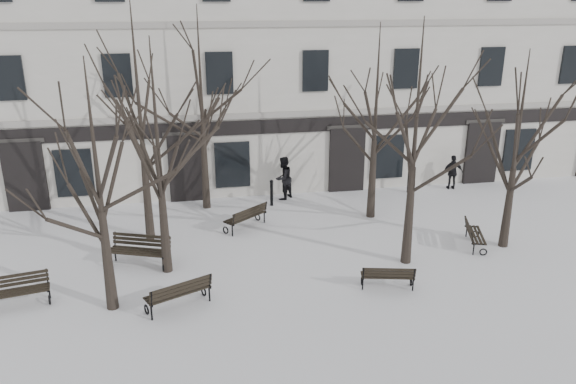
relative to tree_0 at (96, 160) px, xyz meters
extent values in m
plane|color=white|center=(5.81, 0.63, -4.38)|extent=(100.00, 100.00, 0.00)
cube|color=silver|center=(5.81, 13.63, 1.12)|extent=(40.00, 10.00, 11.00)
cube|color=#A39D95|center=(5.81, 8.60, -0.78)|extent=(40.00, 0.12, 0.25)
cube|color=#A39D95|center=(5.81, 8.60, 2.92)|extent=(40.00, 0.12, 0.25)
cube|color=black|center=(5.81, 8.59, -1.28)|extent=(40.00, 0.10, 0.60)
cube|color=black|center=(-4.19, 8.57, -2.93)|extent=(1.60, 0.22, 2.90)
cube|color=#2D2B28|center=(-4.19, 8.53, -1.43)|extent=(1.90, 0.08, 0.18)
cube|color=black|center=(-2.29, 8.58, -2.88)|extent=(1.50, 0.14, 2.00)
cube|color=black|center=(2.31, 8.57, -2.93)|extent=(1.60, 0.22, 2.90)
cube|color=#2D2B28|center=(2.31, 8.53, -1.43)|extent=(1.90, 0.08, 0.18)
cube|color=black|center=(4.21, 8.58, -2.88)|extent=(1.50, 0.14, 2.00)
cube|color=black|center=(9.31, 8.57, -2.93)|extent=(1.60, 0.22, 2.90)
cube|color=#2D2B28|center=(9.31, 8.53, -1.43)|extent=(1.90, 0.08, 0.18)
cube|color=black|center=(11.21, 8.58, -2.88)|extent=(1.50, 0.14, 2.00)
cube|color=black|center=(15.81, 8.57, -2.93)|extent=(1.60, 0.22, 2.90)
cube|color=#2D2B28|center=(15.81, 8.53, -1.43)|extent=(1.90, 0.08, 0.18)
cube|color=black|center=(17.71, 8.58, -2.88)|extent=(1.50, 0.14, 2.00)
cube|color=black|center=(-4.19, 8.58, 1.02)|extent=(1.10, 0.14, 1.70)
cube|color=black|center=(-0.19, 8.58, 1.02)|extent=(1.10, 0.14, 1.70)
cube|color=black|center=(3.81, 8.58, 1.02)|extent=(1.10, 0.14, 1.70)
cube|color=black|center=(7.81, 8.58, 1.02)|extent=(1.10, 0.14, 1.70)
cube|color=black|center=(11.81, 8.58, 1.02)|extent=(1.10, 0.14, 1.70)
cube|color=black|center=(15.81, 8.58, 1.02)|extent=(1.10, 0.14, 1.70)
cube|color=black|center=(19.81, 8.58, 1.02)|extent=(1.10, 0.14, 1.70)
cone|color=black|center=(0.00, 0.00, -2.91)|extent=(0.34, 0.34, 2.94)
cone|color=black|center=(1.49, 2.03, -2.84)|extent=(0.34, 0.34, 3.08)
cone|color=black|center=(9.27, 1.24, -2.73)|extent=(0.34, 0.34, 3.29)
cone|color=black|center=(13.15, 1.82, -2.95)|extent=(0.34, 0.34, 2.86)
cone|color=black|center=(0.83, 4.77, -2.61)|extent=(0.34, 0.34, 3.53)
cone|color=black|center=(3.00, 7.57, -2.68)|extent=(0.34, 0.34, 3.40)
cone|color=black|center=(9.42, 5.35, -2.80)|extent=(0.34, 0.34, 3.15)
torus|color=black|center=(-1.80, 0.53, -4.23)|extent=(0.11, 0.30, 0.29)
cylinder|color=black|center=(-1.87, 0.89, -4.15)|extent=(0.05, 0.05, 0.45)
cube|color=black|center=(-1.84, 0.71, -3.92)|extent=(0.16, 0.55, 0.05)
cube|color=black|center=(-2.63, 0.33, -3.90)|extent=(1.80, 0.44, 0.04)
cube|color=black|center=(-2.66, 0.47, -3.90)|extent=(1.80, 0.44, 0.04)
cube|color=black|center=(-2.69, 0.61, -3.90)|extent=(1.80, 0.44, 0.04)
cube|color=black|center=(-2.71, 0.74, -3.90)|extent=(1.80, 0.44, 0.04)
cube|color=black|center=(-2.72, 0.78, -3.77)|extent=(1.79, 0.38, 0.09)
cube|color=black|center=(-2.73, 0.81, -3.65)|extent=(1.79, 0.38, 0.09)
cube|color=black|center=(-2.73, 0.83, -3.53)|extent=(1.79, 0.38, 0.09)
cylinder|color=black|center=(-1.89, 0.97, -3.72)|extent=(0.07, 0.15, 0.50)
torus|color=black|center=(2.57, 0.21, -4.23)|extent=(0.17, 0.29, 0.30)
cylinder|color=black|center=(2.72, -0.13, -4.14)|extent=(0.05, 0.05, 0.47)
cube|color=black|center=(2.65, 0.04, -3.91)|extent=(0.29, 0.54, 0.05)
torus|color=black|center=(0.97, -0.53, -4.23)|extent=(0.17, 0.29, 0.30)
cylinder|color=black|center=(1.12, -0.87, -4.14)|extent=(0.05, 0.05, 0.47)
cube|color=black|center=(1.04, -0.70, -3.91)|extent=(0.29, 0.54, 0.05)
cube|color=black|center=(1.75, -0.12, -3.89)|extent=(1.74, 0.87, 0.04)
cube|color=black|center=(1.81, -0.25, -3.89)|extent=(1.74, 0.87, 0.04)
cube|color=black|center=(1.87, -0.39, -3.89)|extent=(1.74, 0.87, 0.04)
cube|color=black|center=(1.93, -0.52, -3.89)|extent=(1.74, 0.87, 0.04)
cube|color=black|center=(1.95, -0.55, -3.75)|extent=(1.71, 0.82, 0.09)
cube|color=black|center=(1.96, -0.57, -3.63)|extent=(1.71, 0.82, 0.09)
cube|color=black|center=(1.97, -0.60, -3.50)|extent=(1.71, 0.82, 0.09)
cylinder|color=black|center=(2.76, -0.20, -3.70)|extent=(0.10, 0.15, 0.52)
cylinder|color=black|center=(1.16, -0.94, -3.70)|extent=(0.10, 0.15, 0.52)
torus|color=black|center=(8.82, -0.33, -4.25)|extent=(0.10, 0.26, 0.26)
cylinder|color=black|center=(8.75, -0.64, -4.18)|extent=(0.04, 0.04, 0.40)
cube|color=black|center=(8.79, -0.48, -3.98)|extent=(0.15, 0.48, 0.04)
torus|color=black|center=(7.36, 0.01, -4.25)|extent=(0.10, 0.26, 0.26)
cylinder|color=black|center=(7.29, -0.30, -4.18)|extent=(0.04, 0.04, 0.40)
cube|color=black|center=(7.33, -0.15, -3.98)|extent=(0.15, 0.48, 0.04)
cube|color=black|center=(8.10, -0.13, -3.96)|extent=(1.56, 0.43, 0.03)
cube|color=black|center=(8.07, -0.25, -3.96)|extent=(1.56, 0.43, 0.03)
cube|color=black|center=(8.04, -0.37, -3.96)|extent=(1.56, 0.43, 0.03)
cube|color=black|center=(8.02, -0.49, -3.96)|extent=(1.56, 0.43, 0.03)
cube|color=black|center=(8.01, -0.52, -3.85)|extent=(1.55, 0.38, 0.08)
cube|color=black|center=(8.00, -0.54, -3.74)|extent=(1.55, 0.38, 0.08)
cube|color=black|center=(8.00, -0.56, -3.63)|extent=(1.55, 0.38, 0.08)
cylinder|color=black|center=(8.74, -0.71, -3.80)|extent=(0.06, 0.13, 0.44)
cylinder|color=black|center=(7.27, -0.37, -3.80)|extent=(0.06, 0.13, 0.44)
torus|color=black|center=(-0.37, 2.69, -4.22)|extent=(0.17, 0.32, 0.32)
cylinder|color=black|center=(-0.23, 3.07, -4.12)|extent=(0.06, 0.06, 0.50)
cube|color=black|center=(-0.30, 2.88, -3.87)|extent=(0.27, 0.59, 0.06)
torus|color=black|center=(1.41, 2.01, -4.22)|extent=(0.17, 0.32, 0.32)
cylinder|color=black|center=(1.55, 2.39, -4.12)|extent=(0.06, 0.06, 0.50)
cube|color=black|center=(1.48, 2.20, -3.87)|extent=(0.27, 0.59, 0.06)
cube|color=black|center=(0.50, 2.31, -3.85)|extent=(1.92, 0.81, 0.04)
cube|color=black|center=(0.56, 2.46, -3.85)|extent=(1.92, 0.81, 0.04)
cube|color=black|center=(0.61, 2.60, -3.85)|extent=(1.92, 0.81, 0.04)
cube|color=black|center=(0.67, 2.75, -3.85)|extent=(1.92, 0.81, 0.04)
cube|color=black|center=(0.68, 2.79, -3.70)|extent=(1.89, 0.75, 0.10)
cube|color=black|center=(0.69, 2.81, -3.57)|extent=(1.89, 0.75, 0.10)
cube|color=black|center=(0.70, 2.84, -3.44)|extent=(1.89, 0.75, 0.10)
cylinder|color=black|center=(-0.20, 3.15, -3.65)|extent=(0.10, 0.17, 0.56)
cylinder|color=black|center=(1.58, 2.47, -3.65)|extent=(0.10, 0.17, 0.56)
torus|color=black|center=(4.90, 5.74, -4.23)|extent=(0.22, 0.26, 0.29)
cylinder|color=black|center=(5.13, 5.46, -4.15)|extent=(0.05, 0.05, 0.45)
cube|color=black|center=(5.02, 5.60, -3.92)|extent=(0.39, 0.46, 0.05)
torus|color=black|center=(3.56, 4.67, -4.23)|extent=(0.22, 0.26, 0.29)
cylinder|color=black|center=(3.79, 4.39, -4.15)|extent=(0.05, 0.05, 0.45)
cube|color=black|center=(3.68, 4.53, -3.92)|extent=(0.39, 0.46, 0.05)
cube|color=black|center=(4.21, 5.24, -3.90)|extent=(1.48, 1.20, 0.04)
cube|color=black|center=(4.30, 5.13, -3.90)|extent=(1.48, 1.20, 0.04)
cube|color=black|center=(4.38, 5.02, -3.90)|extent=(1.48, 1.20, 0.04)
cube|color=black|center=(4.47, 4.91, -3.90)|extent=(1.48, 1.20, 0.04)
cube|color=black|center=(4.50, 4.87, -3.77)|extent=(1.44, 1.16, 0.09)
cube|color=black|center=(4.51, 4.86, -3.65)|extent=(1.44, 1.16, 0.09)
cube|color=black|center=(4.53, 4.84, -3.53)|extent=(1.44, 1.16, 0.09)
cylinder|color=black|center=(5.18, 5.39, -3.72)|extent=(0.12, 0.14, 0.50)
cylinder|color=black|center=(3.84, 4.32, -3.72)|extent=(0.12, 0.14, 0.50)
torus|color=black|center=(12.06, 1.22, -4.25)|extent=(0.27, 0.13, 0.26)
cylinder|color=black|center=(11.75, 1.32, -4.17)|extent=(0.05, 0.05, 0.41)
cube|color=black|center=(11.90, 1.27, -3.97)|extent=(0.49, 0.20, 0.05)
torus|color=black|center=(12.55, 2.69, -4.25)|extent=(0.27, 0.13, 0.26)
cylinder|color=black|center=(12.24, 2.79, -4.17)|extent=(0.05, 0.05, 0.41)
cube|color=black|center=(12.40, 2.74, -3.97)|extent=(0.49, 0.20, 0.05)
cube|color=black|center=(12.34, 1.94, -3.95)|extent=(0.60, 1.58, 0.03)
cube|color=black|center=(12.22, 1.98, -3.95)|extent=(0.60, 1.58, 0.03)
cube|color=black|center=(12.10, 2.02, -3.95)|extent=(0.60, 1.58, 0.03)
cube|color=black|center=(11.98, 2.06, -3.95)|extent=(0.60, 1.58, 0.03)
cube|color=black|center=(11.94, 2.08, -3.83)|extent=(0.56, 1.57, 0.08)
cube|color=black|center=(11.92, 2.08, -3.72)|extent=(0.56, 1.57, 0.08)
cube|color=black|center=(11.90, 2.09, -3.61)|extent=(0.56, 1.57, 0.08)
cylinder|color=black|center=(11.68, 1.35, -3.78)|extent=(0.14, 0.08, 0.45)
cylinder|color=black|center=(12.17, 2.82, -3.78)|extent=(0.14, 0.08, 0.45)
cylinder|color=black|center=(5.71, 7.29, -3.85)|extent=(0.13, 0.13, 1.05)
sphere|color=black|center=(5.71, 7.29, -3.31)|extent=(0.15, 0.15, 0.15)
cylinder|color=black|center=(12.01, 7.85, -3.85)|extent=(0.13, 0.13, 1.06)
sphere|color=black|center=(12.01, 7.85, -3.29)|extent=(0.15, 0.15, 0.15)
imported|color=black|center=(6.34, 8.03, -4.38)|extent=(1.16, 1.15, 1.89)
imported|color=black|center=(14.14, 7.94, -4.38)|extent=(0.97, 0.51, 1.58)
camera|label=1|loc=(2.36, -14.62, 4.02)|focal=35.00mm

